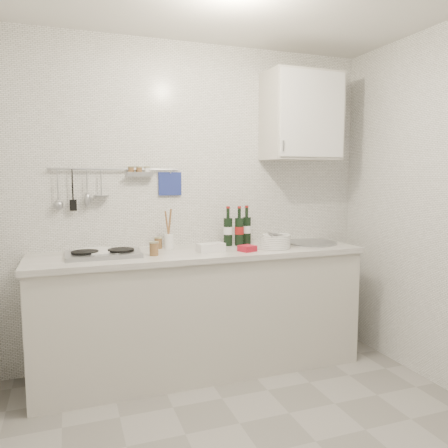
% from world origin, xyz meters
% --- Properties ---
extents(back_wall, '(3.00, 0.02, 2.50)m').
position_xyz_m(back_wall, '(0.00, 1.40, 1.25)').
color(back_wall, silver).
rests_on(back_wall, floor).
extents(counter, '(2.44, 0.64, 0.96)m').
position_xyz_m(counter, '(0.01, 1.10, 0.43)').
color(counter, beige).
rests_on(counter, floor).
extents(wall_rail, '(0.98, 0.09, 0.34)m').
position_xyz_m(wall_rail, '(-0.60, 1.37, 1.43)').
color(wall_rail, '#93969B').
rests_on(wall_rail, back_wall).
extents(wall_cabinet, '(0.60, 0.38, 0.70)m').
position_xyz_m(wall_cabinet, '(0.90, 1.22, 1.95)').
color(wall_cabinet, beige).
rests_on(wall_cabinet, back_wall).
extents(plate_stack_hob, '(0.30, 0.30, 0.04)m').
position_xyz_m(plate_stack_hob, '(-0.76, 1.16, 0.94)').
color(plate_stack_hob, '#507AB7').
rests_on(plate_stack_hob, counter).
extents(plate_stack_sink, '(0.28, 0.27, 0.11)m').
position_xyz_m(plate_stack_sink, '(0.58, 1.04, 0.97)').
color(plate_stack_sink, white).
rests_on(plate_stack_sink, counter).
extents(wine_bottles, '(0.24, 0.11, 0.31)m').
position_xyz_m(wine_bottles, '(0.36, 1.25, 1.07)').
color(wine_bottles, black).
rests_on(wine_bottles, counter).
extents(butter_dish, '(0.21, 0.13, 0.06)m').
position_xyz_m(butter_dish, '(0.06, 1.04, 0.95)').
color(butter_dish, white).
rests_on(butter_dish, counter).
extents(strawberry_punnet, '(0.14, 0.14, 0.04)m').
position_xyz_m(strawberry_punnet, '(0.31, 0.95, 0.94)').
color(strawberry_punnet, red).
rests_on(strawberry_punnet, counter).
extents(utensil_crock, '(0.07, 0.07, 0.31)m').
position_xyz_m(utensil_crock, '(-0.20, 1.27, 0.99)').
color(utensil_crock, white).
rests_on(utensil_crock, counter).
extents(jar_a, '(0.06, 0.06, 0.09)m').
position_xyz_m(jar_a, '(-0.28, 1.29, 0.96)').
color(jar_a, brown).
rests_on(jar_a, counter).
extents(jar_b, '(0.06, 0.06, 0.08)m').
position_xyz_m(jar_b, '(0.61, 1.24, 0.96)').
color(jar_b, brown).
rests_on(jar_b, counter).
extents(jar_c, '(0.07, 0.07, 0.08)m').
position_xyz_m(jar_c, '(0.60, 1.24, 0.96)').
color(jar_c, brown).
rests_on(jar_c, counter).
extents(jar_d, '(0.07, 0.07, 0.10)m').
position_xyz_m(jar_d, '(-0.36, 1.01, 0.97)').
color(jar_d, brown).
rests_on(jar_d, counter).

